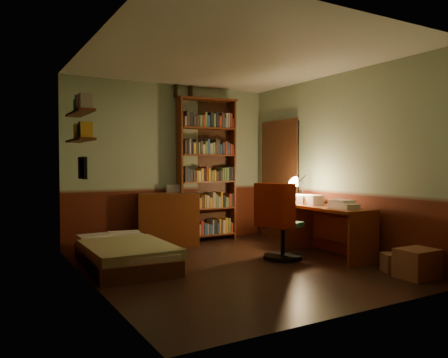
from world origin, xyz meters
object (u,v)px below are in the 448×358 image
mini_stereo (173,188)px  office_chair (283,220)px  bed (124,246)px  bookshelf (206,170)px  desk (328,232)px  cardboard_box_a (417,263)px  desk_lamp (303,183)px  cardboard_box_b (396,263)px  dresser (169,219)px

mini_stereo → office_chair: office_chair is taller
bed → bookshelf: size_ratio=0.73×
bookshelf → desk: 2.34m
bed → cardboard_box_a: bed is taller
mini_stereo → office_chair: 2.05m
mini_stereo → desk_lamp: (1.49, -1.45, 0.12)m
desk → cardboard_box_a: bearing=-84.3°
cardboard_box_a → cardboard_box_b: bearing=84.5°
desk_lamp → office_chair: size_ratio=0.58×
cardboard_box_b → dresser: bearing=119.9°
office_chair → cardboard_box_b: size_ratio=3.47×
bed → desk_lamp: 2.79m
desk_lamp → cardboard_box_a: (0.05, -1.94, -0.85)m
desk → cardboard_box_a: (0.09, -1.35, -0.19)m
mini_stereo → cardboard_box_b: size_ratio=0.78×
bookshelf → dresser: bearing=-166.3°
desk → desk_lamp: bearing=87.6°
bookshelf → desk_lamp: (0.90, -1.41, -0.18)m
desk → cardboard_box_b: bearing=-81.5°
dresser → office_chair: office_chair is taller
bed → desk: desk is taller
desk_lamp → cardboard_box_a: bearing=-86.6°
bed → cardboard_box_b: 3.36m
cardboard_box_a → mini_stereo: bearing=114.3°
mini_stereo → desk_lamp: 2.09m
office_chair → mini_stereo: bearing=94.9°
desk_lamp → office_chair: desk_lamp is taller
desk → mini_stereo: bearing=127.1°
dresser → bookshelf: 1.07m
bookshelf → desk: bookshelf is taller
bookshelf → cardboard_box_a: bearing=-67.2°
dresser → mini_stereo: (0.14, 0.12, 0.48)m
bed → office_chair: bearing=-15.7°
dresser → desk: bearing=-30.3°
dresser → cardboard_box_b: bearing=-39.8°
desk → cardboard_box_b: 1.07m
desk_lamp → office_chair: 0.91m
desk → dresser: bearing=131.3°
office_chair → bookshelf: bearing=78.3°
mini_stereo → bookshelf: 0.66m
mini_stereo → bookshelf: bookshelf is taller
bed → mini_stereo: 1.78m
office_chair → cardboard_box_b: 1.51m
cardboard_box_b → mini_stereo: bearing=116.9°
bookshelf → cardboard_box_b: 3.38m
bed → cardboard_box_a: 3.52m
bed → cardboard_box_a: size_ratio=3.97×
bed → bookshelf: bookshelf is taller
bed → desk: size_ratio=1.33×
desk → desk_lamp: desk_lamp is taller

